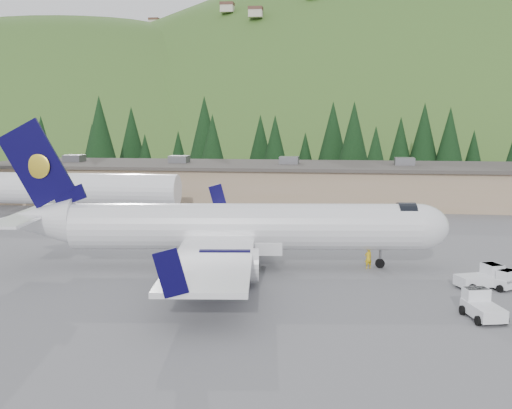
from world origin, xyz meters
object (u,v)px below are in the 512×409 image
at_px(ramp_worker, 368,258).
at_px(airliner, 232,228).
at_px(baggage_tug_b, 498,280).
at_px(terminal_building, 252,182).
at_px(second_airliner, 59,188).
at_px(baggage_tug_a, 483,277).
at_px(baggage_tug_c, 481,306).

bearing_deg(ramp_worker, airliner, -26.35).
bearing_deg(airliner, baggage_tug_b, -17.79).
bearing_deg(terminal_building, ramp_worker, -69.02).
bearing_deg(second_airliner, baggage_tug_a, -31.69).
xyz_separation_m(airliner, baggage_tug_b, (18.56, -3.56, -2.38)).
xyz_separation_m(baggage_tug_c, terminal_building, (-20.15, 48.37, 1.93)).
height_order(terminal_building, ramp_worker, terminal_building).
height_order(airliner, second_airliner, second_airliner).
height_order(airliner, baggage_tug_c, airliner).
distance_m(baggage_tug_a, terminal_building, 46.92).
distance_m(second_airliner, baggage_tug_a, 48.84).
distance_m(airliner, second_airliner, 32.60).
distance_m(baggage_tug_b, terminal_building, 47.45).
relative_size(second_airliner, baggage_tug_a, 8.30).
xyz_separation_m(baggage_tug_a, terminal_building, (-21.58, 41.62, 1.91)).
bearing_deg(baggage_tug_c, terminal_building, 7.78).
xyz_separation_m(airliner, terminal_building, (-4.03, 38.12, -0.37)).
height_order(baggage_tug_a, terminal_building, terminal_building).
bearing_deg(baggage_tug_c, baggage_tug_b, -34.84).
height_order(airliner, baggage_tug_b, airliner).
xyz_separation_m(second_airliner, baggage_tug_a, (41.50, -25.62, -2.61)).
bearing_deg(airliner, baggage_tug_c, -39.36).
xyz_separation_m(baggage_tug_a, baggage_tug_b, (1.00, -0.06, -0.09)).
bearing_deg(baggage_tug_a, airliner, 145.53).
height_order(second_airliner, baggage_tug_c, second_airliner).
xyz_separation_m(second_airliner, baggage_tug_c, (40.06, -32.37, -2.63)).
relative_size(second_airliner, ramp_worker, 17.11).
height_order(second_airliner, baggage_tug_b, second_airliner).
distance_m(airliner, ramp_worker, 10.48).
distance_m(second_airliner, baggage_tug_c, 51.57).
xyz_separation_m(terminal_building, ramp_worker, (14.23, -37.11, -1.82)).
relative_size(baggage_tug_a, ramp_worker, 2.06).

